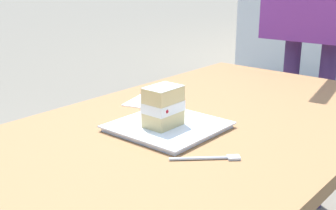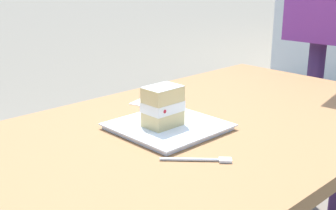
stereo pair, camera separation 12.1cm
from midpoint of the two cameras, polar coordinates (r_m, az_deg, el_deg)
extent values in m
cylinder|color=olive|center=(2.17, 11.02, -5.36)|extent=(0.07, 0.07, 0.71)
cube|color=olive|center=(1.33, 8.40, -2.79)|extent=(1.45, 0.87, 0.04)
cube|color=white|center=(1.24, 2.82, -2.98)|extent=(0.27, 0.27, 0.01)
cube|color=white|center=(1.23, 2.82, -2.63)|extent=(0.28, 0.28, 0.00)
cube|color=#E0C17A|center=(1.21, 2.18, -1.82)|extent=(0.10, 0.07, 0.04)
cube|color=white|center=(1.20, 2.19, -0.25)|extent=(0.10, 0.08, 0.03)
sphere|color=#B21923|center=(1.16, 2.43, -0.87)|extent=(0.01, 0.01, 0.01)
sphere|color=#B21923|center=(1.25, 1.92, 0.49)|extent=(0.01, 0.01, 0.01)
cube|color=#E0C17A|center=(1.19, 2.21, 1.35)|extent=(0.10, 0.07, 0.04)
cube|color=white|center=(1.19, 2.23, 2.35)|extent=(0.10, 0.07, 0.00)
cylinder|color=silver|center=(1.04, 6.15, -7.15)|extent=(0.10, 0.11, 0.01)
cube|color=silver|center=(1.05, 10.80, -7.14)|extent=(0.04, 0.04, 0.01)
cube|color=white|center=(1.50, 0.27, 0.60)|extent=(0.16, 0.13, 0.00)
cylinder|color=#452855|center=(2.32, 19.48, -2.58)|extent=(0.08, 0.08, 0.86)
camera|label=1|loc=(0.06, -87.14, 0.89)|focal=46.73mm
camera|label=2|loc=(0.06, 92.86, -0.89)|focal=46.73mm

